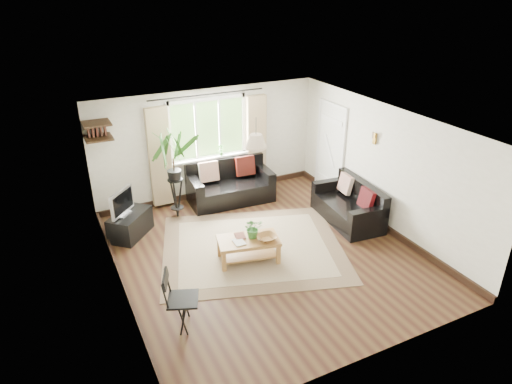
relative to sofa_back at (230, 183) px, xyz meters
name	(u,v)px	position (x,y,z in m)	size (l,w,h in m)	color
floor	(266,254)	(-0.29, -2.24, -0.42)	(5.50, 5.50, 0.00)	black
ceiling	(267,124)	(-0.29, -2.24, 1.98)	(5.50, 5.50, 0.00)	white
wall_back	(208,144)	(-0.29, 0.51, 0.78)	(5.00, 0.02, 2.40)	beige
wall_front	(374,283)	(-0.29, -4.99, 0.78)	(5.00, 0.02, 2.40)	beige
wall_left	(114,226)	(-2.79, -2.24, 0.78)	(0.02, 5.50, 2.40)	beige
wall_right	(384,168)	(2.21, -2.24, 0.78)	(0.02, 5.50, 2.40)	beige
rug	(253,247)	(-0.41, -1.96, -0.41)	(3.21, 2.76, 0.02)	#C0B095
window	(208,129)	(-0.29, 0.47, 1.13)	(2.50, 0.16, 2.16)	white
door	(330,150)	(2.18, -0.54, 0.58)	(0.06, 0.96, 2.06)	silver
corner_shelf	(97,131)	(-2.54, 0.26, 1.47)	(0.50, 0.50, 0.34)	black
pendant_lamp	(256,138)	(-0.29, -1.84, 1.63)	(0.36, 0.36, 0.54)	beige
wall_sconce	(374,137)	(2.14, -1.94, 1.32)	(0.12, 0.12, 0.28)	beige
sofa_back	(230,183)	(0.00, 0.00, 0.00)	(1.79, 0.89, 0.84)	black
sofa_right	(348,203)	(1.75, -1.86, -0.04)	(0.81, 1.61, 0.76)	black
coffee_table	(248,250)	(-0.65, -2.28, -0.21)	(1.04, 0.57, 0.43)	brown
table_plant	(253,228)	(-0.55, -2.26, 0.18)	(0.32, 0.28, 0.35)	#36712D
bowl	(267,238)	(-0.38, -2.44, 0.05)	(0.33, 0.33, 0.08)	olive
book_a	(234,243)	(-0.93, -2.32, 0.01)	(0.18, 0.24, 0.02)	silver
book_b	(235,237)	(-0.83, -2.13, 0.02)	(0.17, 0.23, 0.02)	brown
tv_stand	(130,224)	(-2.29, -0.53, -0.19)	(0.87, 0.49, 0.47)	black
tv	(122,202)	(-2.39, -0.53, 0.30)	(0.67, 0.22, 0.51)	#A5A5AA
palm_stand	(175,176)	(-1.27, -0.18, 0.48)	(0.70, 0.70, 1.81)	black
folding_chair	(183,300)	(-2.16, -3.38, 0.02)	(0.46, 0.46, 0.89)	black
sill_plant	(221,150)	(-0.04, 0.39, 0.64)	(0.14, 0.10, 0.27)	#2D6023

